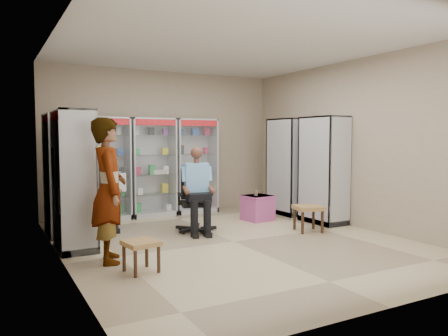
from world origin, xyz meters
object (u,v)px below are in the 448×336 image
cabinet_right_near (323,170)px  seated_shopkeeper (196,192)px  cabinet_back_mid (152,167)px  standing_man (109,190)px  cabinet_back_left (106,169)px  cabinet_back_right (195,166)px  office_chair (195,200)px  wooden_chair (102,202)px  cabinet_left_far (62,174)px  cabinet_left_near (74,180)px  pink_trunk (258,208)px  woven_stool_a (308,219)px  cabinet_right_far (288,167)px  woven_stool_b (141,256)px

cabinet_right_near → seated_shopkeeper: bearing=80.1°
cabinet_back_mid → standing_man: bearing=-118.9°
cabinet_back_left → standing_man: 2.98m
cabinet_back_right → standing_man: size_ratio=1.07×
seated_shopkeeper → office_chair: bearing=104.2°
cabinet_back_right → wooden_chair: cabinet_back_right is taller
cabinet_left_far → seated_shopkeeper: size_ratio=1.47×
cabinet_back_mid → office_chair: 1.82m
cabinet_back_mid → cabinet_left_near: 2.77m
wooden_chair → standing_man: size_ratio=0.50×
office_chair → standing_man: size_ratio=0.57×
pink_trunk → standing_man: standing_man is taller
cabinet_back_right → seated_shopkeeper: 2.00m
wooden_chair → pink_trunk: size_ratio=1.86×
cabinet_back_mid → standing_man: (-1.60, -2.90, -0.07)m
pink_trunk → seated_shopkeeper: bearing=-165.8°
wooden_chair → seated_shopkeeper: seated_shopkeeper is taller
cabinet_left_near → wooden_chair: cabinet_left_near is taller
cabinet_back_left → cabinet_back_mid: (0.95, 0.00, 0.00)m
seated_shopkeeper → woven_stool_a: size_ratio=3.08×
cabinet_back_left → standing_man: bearing=-102.6°
cabinet_right_far → woven_stool_a: (-0.74, -1.57, -0.78)m
cabinet_left_near → woven_stool_a: cabinet_left_near is taller
cabinet_back_right → seated_shopkeeper: cabinet_back_right is taller
wooden_chair → woven_stool_b: bearing=-93.7°
cabinet_right_near → cabinet_left_far: bearing=73.7°
cabinet_right_near → standing_man: cabinet_right_near is taller
wooden_chair → woven_stool_a: wooden_chair is taller
cabinet_left_near → woven_stool_b: cabinet_left_near is taller
wooden_chair → woven_stool_a: (3.04, -1.97, -0.25)m
cabinet_back_right → standing_man: bearing=-131.3°
cabinet_back_mid → cabinet_right_far: 2.82m
pink_trunk → wooden_chair: bearing=166.1°
cabinet_right_far → cabinet_left_near: (-4.46, -0.90, 0.00)m
seated_shopkeeper → standing_man: (-1.75, -1.10, 0.25)m
cabinet_right_near → woven_stool_a: cabinet_right_near is taller
cabinet_right_far → seated_shopkeeper: cabinet_right_far is taller
cabinet_left_near → office_chair: (2.03, 0.27, -0.46)m
cabinet_back_right → wooden_chair: 2.33m
cabinet_back_mid → seated_shopkeeper: 1.84m
cabinet_left_far → seated_shopkeeper: bearing=66.7°
seated_shopkeeper → cabinet_back_mid: bearing=109.0°
pink_trunk → woven_stool_b: bearing=-145.2°
cabinet_back_left → cabinet_right_near: 4.18m
cabinet_right_near → office_chair: (-2.43, 0.47, -0.46)m
office_chair → pink_trunk: (1.48, 0.33, -0.29)m
cabinet_right_near → woven_stool_b: 4.25m
cabinet_left_far → office_chair: 2.24m
cabinet_back_left → wooden_chair: 0.94m
office_chair → woven_stool_a: (1.69, -0.94, -0.31)m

